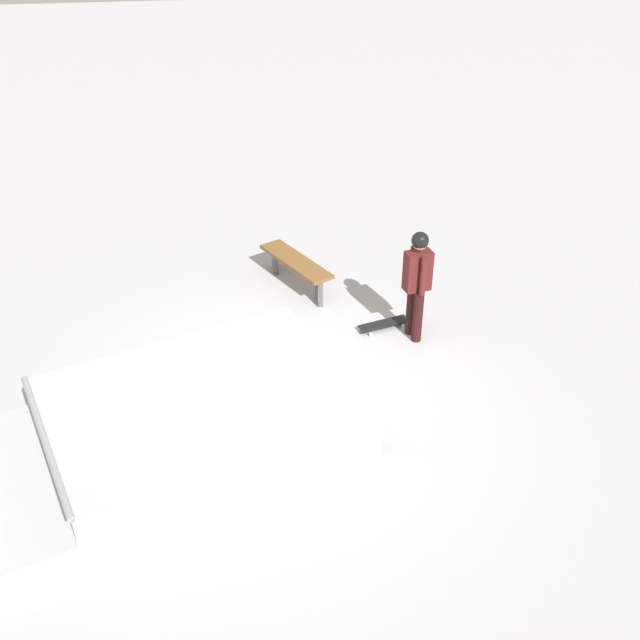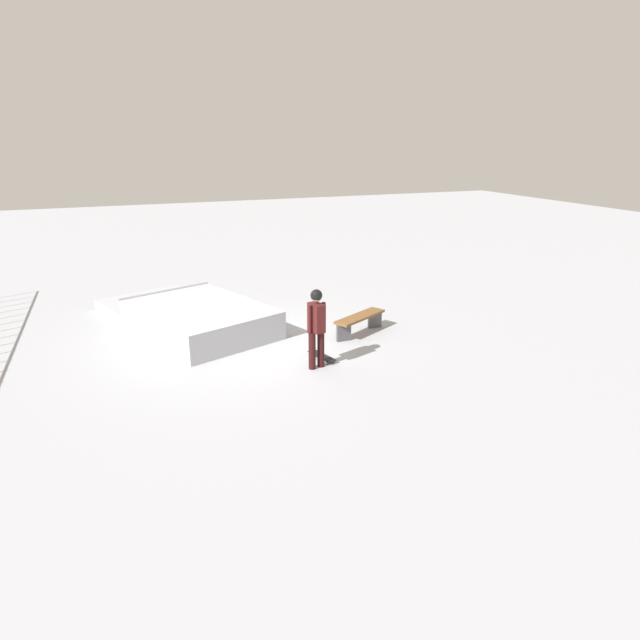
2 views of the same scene
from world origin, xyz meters
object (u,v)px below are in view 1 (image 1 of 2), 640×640
object	(u,v)px
skater	(417,278)
skateboard	(384,324)
park_bench	(296,266)
skate_ramp	(164,431)

from	to	relation	value
skater	skateboard	world-z (taller)	skater
skateboard	park_bench	size ratio (longest dim) A/B	0.51
skateboard	skate_ramp	bearing A→B (deg)	-159.75
skate_ramp	skater	bearing A→B (deg)	-170.27
skater	skate_ramp	bearing A→B (deg)	-161.71
skate_ramp	park_bench	world-z (taller)	skate_ramp
skate_ramp	skateboard	world-z (taller)	skate_ramp
skateboard	park_bench	xyz separation A→B (m)	(1.18, -1.49, 0.28)
park_bench	skater	bearing A→B (deg)	131.38
skater	skateboard	xyz separation A→B (m)	(0.39, -0.28, -0.93)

